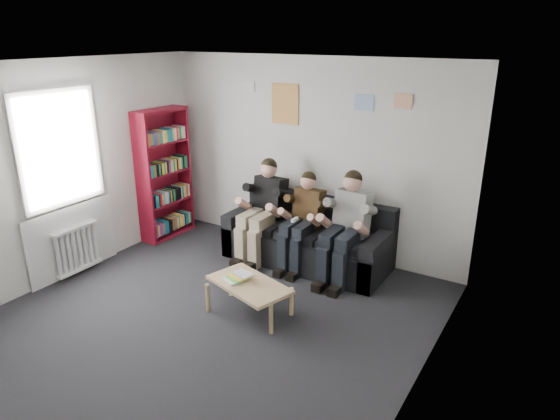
% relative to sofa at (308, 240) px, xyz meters
% --- Properties ---
extents(room_shell, '(5.00, 5.00, 5.00)m').
position_rel_sofa_xyz_m(room_shell, '(-0.22, -2.08, 1.04)').
color(room_shell, black).
rests_on(room_shell, ground).
extents(sofa, '(2.22, 0.91, 0.86)m').
position_rel_sofa_xyz_m(sofa, '(0.00, 0.00, 0.00)').
color(sofa, black).
rests_on(sofa, ground).
extents(bookshelf, '(0.29, 0.87, 1.94)m').
position_rel_sofa_xyz_m(bookshelf, '(-2.29, -0.29, 0.66)').
color(bookshelf, maroon).
rests_on(bookshelf, ground).
extents(coffee_table, '(0.94, 0.52, 0.38)m').
position_rel_sofa_xyz_m(coffee_table, '(0.08, -1.53, 0.02)').
color(coffee_table, tan).
rests_on(coffee_table, ground).
extents(game_cases, '(0.28, 0.26, 0.07)m').
position_rel_sofa_xyz_m(game_cases, '(-0.07, -1.52, 0.10)').
color(game_cases, silver).
rests_on(game_cases, coffee_table).
extents(person_left, '(0.43, 0.91, 1.38)m').
position_rel_sofa_xyz_m(person_left, '(-0.62, -0.20, 0.37)').
color(person_left, black).
rests_on(person_left, sofa).
extents(person_middle, '(0.38, 0.81, 1.28)m').
position_rel_sofa_xyz_m(person_middle, '(0.00, -0.20, 0.34)').
color(person_middle, '#50361A').
rests_on(person_middle, sofa).
extents(person_right, '(0.43, 0.92, 1.38)m').
position_rel_sofa_xyz_m(person_right, '(0.62, -0.20, 0.38)').
color(person_right, white).
rests_on(person_right, sofa).
extents(radiator, '(0.10, 0.64, 0.60)m').
position_rel_sofa_xyz_m(radiator, '(-2.37, -1.88, 0.04)').
color(radiator, white).
rests_on(radiator, ground).
extents(window, '(0.05, 1.30, 2.36)m').
position_rel_sofa_xyz_m(window, '(-2.44, -1.88, 0.72)').
color(window, white).
rests_on(window, room_shell).
extents(poster_large, '(0.42, 0.01, 0.55)m').
position_rel_sofa_xyz_m(poster_large, '(-0.62, 0.41, 1.74)').
color(poster_large, gold).
rests_on(poster_large, room_shell).
extents(poster_blue, '(0.25, 0.01, 0.20)m').
position_rel_sofa_xyz_m(poster_blue, '(0.53, 0.41, 1.84)').
color(poster_blue, '#3A7AC6').
rests_on(poster_blue, room_shell).
extents(poster_pink, '(0.22, 0.01, 0.18)m').
position_rel_sofa_xyz_m(poster_pink, '(1.03, 0.41, 1.89)').
color(poster_pink, '#CC3F91').
rests_on(poster_pink, room_shell).
extents(poster_sign, '(0.20, 0.01, 0.14)m').
position_rel_sofa_xyz_m(poster_sign, '(-1.22, 0.41, 1.94)').
color(poster_sign, silver).
rests_on(poster_sign, room_shell).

